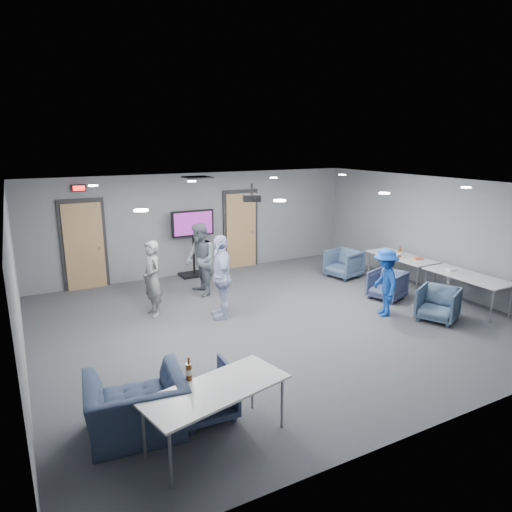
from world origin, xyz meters
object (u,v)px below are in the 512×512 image
person_d (385,282)px  table_right_a (401,258)px  chair_front_a (204,392)px  projector (252,198)px  chair_right_b (387,285)px  table_right_b (467,277)px  table_front_left (216,392)px  tv_stand (193,239)px  bottle_front (189,371)px  person_a (152,279)px  chair_front_b (136,407)px  chair_right_c (438,304)px  person_b (200,260)px  person_c (221,277)px  chair_right_a (344,264)px  bottle_right (400,253)px

person_d → table_right_a: (1.86, 1.39, -0.02)m
chair_front_a → table_right_a: 7.13m
chair_front_a → projector: (2.34, 3.13, 2.06)m
chair_right_b → table_right_b: size_ratio=0.40×
table_front_left → tv_stand: tv_stand is taller
table_right_b → bottle_front: 6.90m
person_a → table_front_left: person_a is taller
bottle_front → tv_stand: bearing=69.0°
chair_front_b → table_right_b: 7.44m
person_a → tv_stand: tv_stand is taller
projector → table_right_a: bearing=19.2°
person_a → chair_front_a: bearing=-16.0°
person_a → person_d: (4.20, -2.25, -0.08)m
chair_right_c → bottle_front: size_ratio=2.51×
bottle_front → projector: (2.64, 3.40, 1.56)m
person_b → projector: 2.21m
chair_right_c → table_right_b: table_right_b is taller
person_a → person_c: (1.21, -0.76, 0.07)m
person_a → chair_front_b: person_a is taller
table_right_b → table_front_left: 6.77m
chair_right_b → chair_front_a: chair_front_a is taller
table_right_a → tv_stand: tv_stand is taller
chair_front_a → bottle_front: 0.64m
chair_right_b → table_right_a: size_ratio=0.40×
person_c → person_d: 3.35m
person_d → person_c: bearing=-92.2°
person_b → person_d: size_ratio=1.21×
person_c → chair_front_b: person_c is taller
table_right_a → person_c: bearing=88.7°
chair_right_a → bottle_front: 7.37m
person_b → person_d: person_b is taller
person_c → bottle_front: size_ratio=5.74×
chair_front_a → table_front_left: (-0.08, -0.60, 0.34)m
table_front_left → projector: projector is taller
table_front_left → projector: bearing=44.1°
chair_right_c → table_right_a: table_right_a is taller
chair_front_a → chair_right_c: bearing=-168.5°
chair_front_a → tv_stand: size_ratio=0.43×
chair_front_a → tv_stand: (2.17, 6.15, 0.66)m
chair_right_a → chair_front_b: (-6.49, -4.13, 0.01)m
table_right_a → table_front_left: 7.47m
person_a → table_front_left: 4.48m
person_a → chair_right_b: bearing=62.9°
person_a → bottle_right: bearing=71.2°
table_right_b → bottle_front: bearing=101.3°
projector → chair_front_b: bearing=-114.6°
tv_stand → projector: projector is taller
chair_right_c → chair_front_b: size_ratio=0.64×
projector → person_b: bearing=134.0°
person_d → bottle_front: (-4.90, -1.87, 0.13)m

